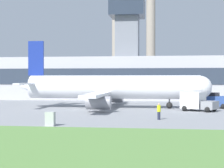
{
  "coord_description": "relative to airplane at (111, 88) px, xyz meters",
  "views": [
    {
      "loc": [
        8.93,
        -49.1,
        4.2
      ],
      "look_at": [
        1.54,
        3.98,
        3.43
      ],
      "focal_mm": 60.0,
      "sensor_mm": 36.0,
      "label": 1
    }
  ],
  "objects": [
    {
      "name": "ground_plane",
      "position": [
        -1.32,
        -3.98,
        -2.9
      ],
      "size": [
        400.0,
        400.0,
        0.0
      ],
      "primitive_type": "plane",
      "color": "gray"
    },
    {
      "name": "terminal_building",
      "position": [
        -1.24,
        24.65,
        1.84
      ],
      "size": [
        61.47,
        15.42,
        20.82
      ],
      "color": "#B2B2B7",
      "rests_on": "ground_plane"
    },
    {
      "name": "smokestack_left",
      "position": [
        -6.61,
        60.19,
        14.21
      ],
      "size": [
        3.56,
        3.56,
        33.92
      ],
      "color": "gray",
      "rests_on": "ground_plane"
    },
    {
      "name": "smokestack_right",
      "position": [
        3.51,
        63.85,
        16.1
      ],
      "size": [
        3.24,
        3.24,
        37.74
      ],
      "color": "gray",
      "rests_on": "ground_plane"
    },
    {
      "name": "airplane",
      "position": [
        0.0,
        0.0,
        0.0
      ],
      "size": [
        27.85,
        25.45,
        9.74
      ],
      "color": "white",
      "rests_on": "ground_plane"
    },
    {
      "name": "pushback_tug",
      "position": [
        14.65,
        1.73,
        -1.88
      ],
      "size": [
        4.5,
        3.29,
        2.21
      ],
      "color": "#2D4C93",
      "rests_on": "ground_plane"
    },
    {
      "name": "baggage_truck",
      "position": [
        11.84,
        -3.58,
        -1.7
      ],
      "size": [
        5.01,
        4.2,
        2.45
      ],
      "color": "gray",
      "rests_on": "ground_plane"
    },
    {
      "name": "ground_crew_person",
      "position": [
        7.1,
        -14.61,
        -2.04
      ],
      "size": [
        0.52,
        0.52,
        1.69
      ],
      "color": "#23283D",
      "rests_on": "ground_plane"
    },
    {
      "name": "utility_cabinet",
      "position": [
        -2.39,
        -21.08,
        -2.27
      ],
      "size": [
        0.8,
        0.64,
        1.25
      ],
      "color": "#B2B7B2",
      "rests_on": "ground_plane"
    }
  ]
}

